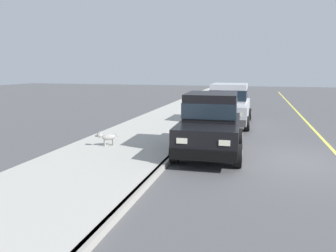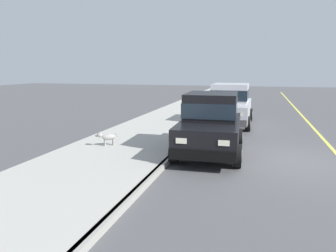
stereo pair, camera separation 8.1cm
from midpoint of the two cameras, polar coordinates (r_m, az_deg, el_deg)
ground_plane at (r=9.88m, az=19.96°, el=-5.77°), size 80.00×80.00×0.00m
curb at (r=10.09m, az=1.53°, el=-4.40°), size 0.16×64.00×0.14m
sidewalk at (r=10.65m, az=-7.94°, el=-3.72°), size 3.60×64.00×0.14m
car_black_hatchback at (r=9.89m, az=7.38°, el=0.58°), size 2.06×3.86×1.88m
car_silver_sedan at (r=15.28m, az=10.68°, el=3.91°), size 2.06×4.61×1.92m
dog_grey at (r=10.56m, az=-11.12°, el=-1.94°), size 0.65×0.48×0.49m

